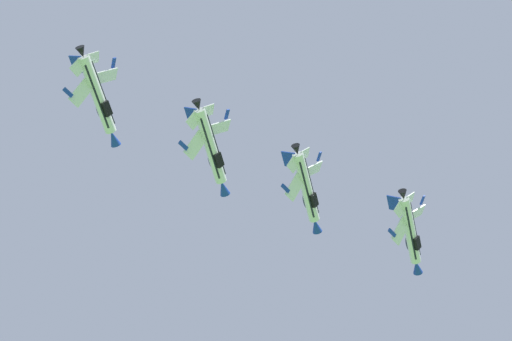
# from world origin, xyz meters

# --- Properties ---
(fighter_jet_lead) EXTENTS (11.59, 13.31, 7.88)m
(fighter_jet_lead) POSITION_xyz_m (47.71, 53.50, 114.07)
(fighter_jet_lead) COLOR white
(fighter_jet_left_wing) EXTENTS (11.65, 13.31, 8.13)m
(fighter_jet_left_wing) POSITION_xyz_m (29.48, 53.58, 114.65)
(fighter_jet_left_wing) COLOR white
(fighter_jet_right_wing) EXTENTS (11.55, 13.31, 7.71)m
(fighter_jet_right_wing) POSITION_xyz_m (12.71, 51.57, 111.34)
(fighter_jet_right_wing) COLOR white
(fighter_jet_left_outer) EXTENTS (11.68, 13.31, 8.25)m
(fighter_jet_left_outer) POSITION_xyz_m (-4.98, 51.83, 113.56)
(fighter_jet_left_outer) COLOR white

